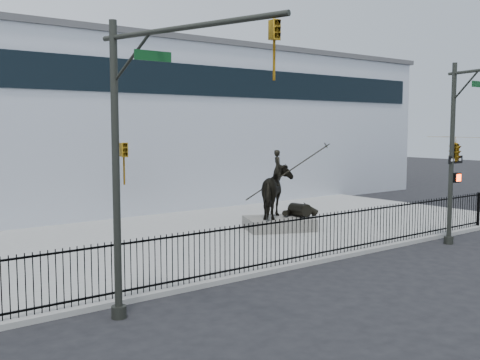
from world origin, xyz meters
TOP-DOWN VIEW (x-y plane):
  - ground at (0.00, 0.00)m, footprint 120.00×120.00m
  - plaza at (0.00, 7.00)m, footprint 30.00×12.00m
  - building at (0.00, 20.00)m, footprint 44.00×14.00m
  - picket_fence at (0.00, 1.25)m, footprint 22.10×0.10m
  - statue_plinth at (3.25, 5.95)m, footprint 3.37×2.92m
  - equestrian_statue at (3.30, 5.93)m, footprint 3.33×2.81m
  - traffic_signal_left at (-6.75, -0.62)m, footprint 1.52×4.84m

SIDE VIEW (x-z plane):
  - ground at x=0.00m, z-range 0.00..0.00m
  - plaza at x=0.00m, z-range 0.00..0.15m
  - statue_plinth at x=3.25m, z-range 0.15..0.68m
  - picket_fence at x=0.00m, z-range 0.15..1.65m
  - equestrian_statue at x=3.30m, z-range 0.25..3.32m
  - traffic_signal_left at x=-6.75m, z-range 0.53..7.53m
  - building at x=0.00m, z-range 0.00..9.00m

